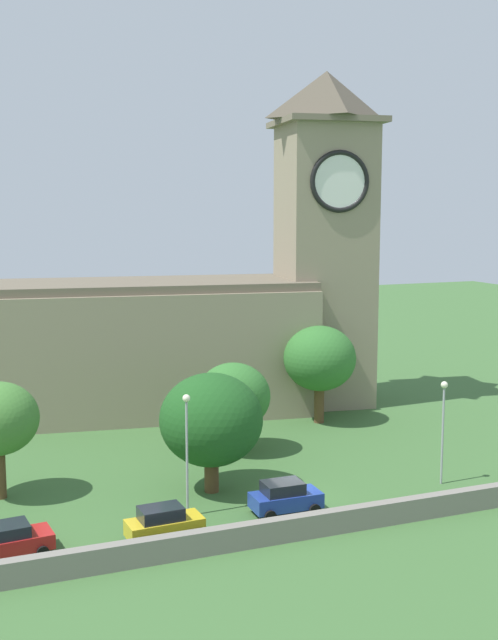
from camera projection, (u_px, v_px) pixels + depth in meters
The scene contains 11 objects.
ground_plane at pixel (212, 437), 62.29m from camera, with size 200.00×200.00×0.00m, color #3D6633.
church at pixel (210, 309), 70.13m from camera, with size 34.57×14.68×29.03m.
quay_barrier at pixel (334, 521), 43.94m from camera, with size 54.35×0.70×1.30m, color gray.
car_red at pixel (8, 540), 41.01m from camera, with size 4.44×2.60×1.67m.
car_yellow at pixel (164, 524), 42.82m from camera, with size 4.09×2.19×1.90m.
car_blue at pixel (285, 497), 46.73m from camera, with size 4.06×2.28×1.89m.
streetlamp_west_mid at pixel (187, 435), 45.78m from camera, with size 0.44×0.44×7.11m.
streetlamp_central at pixel (443, 415), 51.19m from camera, with size 0.44×0.44×6.66m.
tree_riverside_west at pixel (211, 420), 49.76m from camera, with size 6.38×6.38×7.46m.
tree_riverside_east at pixel (320, 359), 65.74m from camera, with size 5.88×5.88×7.98m.
tree_churchyard at pixel (233, 396), 57.85m from camera, with size 5.32×5.32×6.52m.
Camera 1 is at (-19.90, -42.12, 17.58)m, focal length 45.64 mm.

